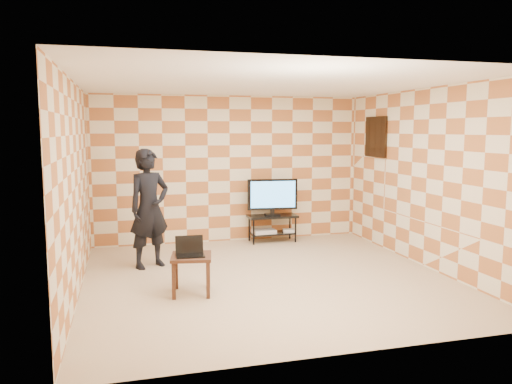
{
  "coord_description": "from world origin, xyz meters",
  "views": [
    {
      "loc": [
        -1.9,
        -6.56,
        2.07
      ],
      "look_at": [
        0.0,
        0.6,
        1.15
      ],
      "focal_mm": 35.0,
      "sensor_mm": 36.0,
      "label": 1
    }
  ],
  "objects_px": {
    "tv_stand": "(272,222)",
    "tv": "(272,195)",
    "side_table": "(191,262)",
    "person": "(149,208)"
  },
  "relations": [
    {
      "from": "tv_stand",
      "to": "side_table",
      "type": "relative_size",
      "value": 1.57
    },
    {
      "from": "tv_stand",
      "to": "person",
      "type": "relative_size",
      "value": 0.51
    },
    {
      "from": "tv_stand",
      "to": "tv",
      "type": "distance_m",
      "value": 0.51
    },
    {
      "from": "tv_stand",
      "to": "side_table",
      "type": "height_order",
      "value": "same"
    },
    {
      "from": "side_table",
      "to": "tv",
      "type": "bearing_deg",
      "value": 54.41
    },
    {
      "from": "tv",
      "to": "person",
      "type": "relative_size",
      "value": 0.52
    },
    {
      "from": "tv_stand",
      "to": "tv",
      "type": "bearing_deg",
      "value": -84.28
    },
    {
      "from": "tv",
      "to": "side_table",
      "type": "bearing_deg",
      "value": -125.59
    },
    {
      "from": "tv_stand",
      "to": "tv",
      "type": "relative_size",
      "value": 0.98
    },
    {
      "from": "person",
      "to": "tv_stand",
      "type": "bearing_deg",
      "value": -0.08
    }
  ]
}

